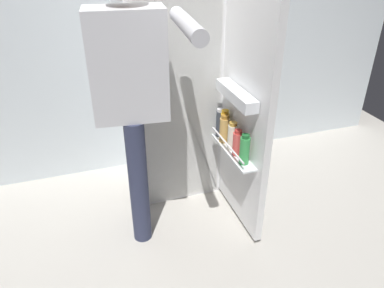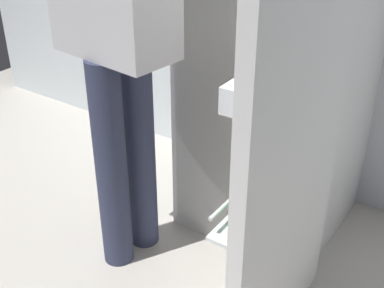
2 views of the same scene
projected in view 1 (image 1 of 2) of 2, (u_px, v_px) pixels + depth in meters
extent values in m
plane|color=#B7B2A8|center=(191.00, 218.00, 2.68)|extent=(5.04, 5.04, 0.00)
cube|color=silver|center=(152.00, 3.00, 2.78)|extent=(4.40, 0.10, 2.69)
cube|color=white|center=(167.00, 78.00, 2.72)|extent=(0.64, 0.62, 1.75)
cube|color=white|center=(178.00, 92.00, 2.46)|extent=(0.60, 0.01, 1.71)
cube|color=white|center=(177.00, 91.00, 2.50)|extent=(0.56, 0.09, 0.01)
cube|color=white|center=(246.00, 103.00, 2.29)|extent=(0.05, 0.63, 1.71)
cube|color=white|center=(233.00, 151.00, 2.43)|extent=(0.10, 0.52, 0.01)
cylinder|color=silver|center=(227.00, 144.00, 2.39)|extent=(0.01, 0.50, 0.01)
cube|color=white|center=(236.00, 95.00, 2.24)|extent=(0.09, 0.44, 0.07)
cylinder|color=gold|center=(225.00, 126.00, 2.52)|extent=(0.06, 0.06, 0.19)
cylinder|color=#BC8419|center=(225.00, 112.00, 2.47)|extent=(0.05, 0.05, 0.02)
cylinder|color=#DB4C47|center=(237.00, 144.00, 2.35)|extent=(0.06, 0.06, 0.15)
cylinder|color=#B22D28|center=(238.00, 132.00, 2.30)|extent=(0.05, 0.05, 0.02)
cylinder|color=green|center=(245.00, 151.00, 2.25)|extent=(0.06, 0.06, 0.18)
cylinder|color=#195B28|center=(246.00, 136.00, 2.20)|extent=(0.05, 0.05, 0.02)
cylinder|color=#EDE5CC|center=(232.00, 137.00, 2.40)|extent=(0.06, 0.06, 0.17)
cylinder|color=#B78933|center=(233.00, 124.00, 2.36)|extent=(0.05, 0.05, 0.02)
cylinder|color=tan|center=(224.00, 130.00, 2.49)|extent=(0.07, 0.07, 0.17)
cylinder|color=#996623|center=(225.00, 117.00, 2.45)|extent=(0.05, 0.05, 0.02)
cylinder|color=#333842|center=(220.00, 124.00, 2.57)|extent=(0.05, 0.05, 0.19)
cylinder|color=silver|center=(220.00, 110.00, 2.51)|extent=(0.05, 0.05, 0.02)
cylinder|color=#2D334C|center=(137.00, 171.00, 2.44)|extent=(0.12, 0.12, 0.86)
cylinder|color=#2D334C|center=(139.00, 184.00, 2.31)|extent=(0.12, 0.12, 0.86)
cube|color=silver|center=(128.00, 65.00, 2.01)|extent=(0.44, 0.27, 0.61)
cylinder|color=silver|center=(126.00, 59.00, 2.20)|extent=(0.08, 0.08, 0.58)
cylinder|color=silver|center=(187.00, 25.00, 1.77)|extent=(0.14, 0.58, 0.08)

